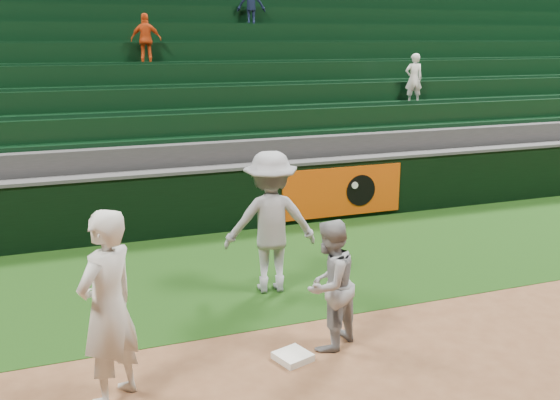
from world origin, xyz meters
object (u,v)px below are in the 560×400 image
object	(u,v)px
base_coach	(270,222)
baserunner	(329,285)
first_base	(293,357)
first_baseman	(108,308)

from	to	relation	value
base_coach	baserunner	bearing A→B (deg)	101.95
first_base	baserunner	world-z (taller)	baserunner
first_baseman	base_coach	world-z (taller)	base_coach
first_base	first_baseman	distance (m)	2.25
baserunner	base_coach	world-z (taller)	base_coach
first_baseman	baserunner	world-z (taller)	first_baseman
first_baseman	base_coach	bearing A→B (deg)	178.72
base_coach	first_baseman	bearing A→B (deg)	50.98
baserunner	base_coach	bearing A→B (deg)	-120.82
first_base	base_coach	world-z (taller)	base_coach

